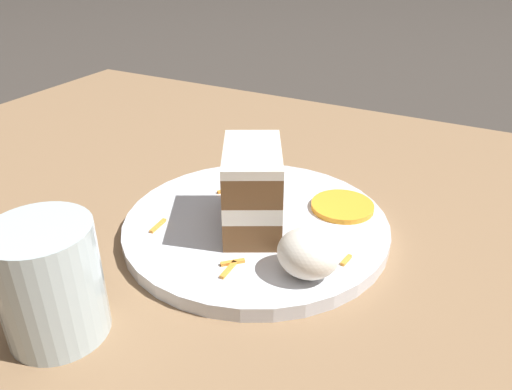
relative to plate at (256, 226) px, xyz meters
The scene contains 8 objects.
ground_plane 0.07m from the plate, 31.53° to the left, with size 6.00×6.00×0.00m, color #38332D.
dining_table 0.06m from the plate, 31.53° to the left, with size 1.11×0.91×0.04m, color #846647.
plate is the anchor object (origin of this frame).
cake_slice 0.05m from the plate, 97.36° to the left, with size 0.09×0.11×0.08m.
cream_dollop 0.10m from the plate, 144.38° to the left, with size 0.05×0.05×0.04m, color white.
orange_garnish 0.10m from the plate, 138.04° to the right, with size 0.07×0.07×0.01m, color orange.
carrot_shreds_scatter 0.03m from the plate, 75.24° to the left, with size 0.19×0.17×0.00m.
drinking_glass 0.21m from the plate, 70.78° to the left, with size 0.08×0.08×0.10m.
Camera 1 is at (-0.25, 0.36, 0.32)m, focal length 35.00 mm.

